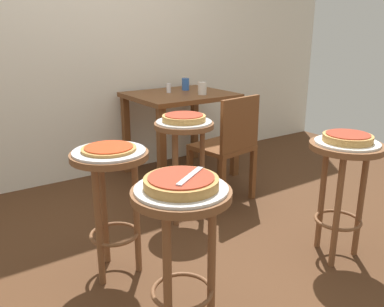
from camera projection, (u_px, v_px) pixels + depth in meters
The scene contains 20 objects.
ground_plane at pixel (186, 247), 2.57m from camera, with size 6.00×6.00×0.00m, color #4C2D19.
back_wall at pixel (77, 8), 3.42m from camera, with size 6.00×0.10×3.00m, color silver.
stool_foreground at pixel (182, 230), 1.67m from camera, with size 0.41×0.41×0.71m.
serving_plate_foreground at pixel (181, 189), 1.62m from camera, with size 0.38×0.38×0.01m, color silver.
pizza_foreground at pixel (181, 182), 1.61m from camera, with size 0.30×0.30×0.05m.
stool_middle at pixel (343, 174), 2.33m from camera, with size 0.41×0.41×0.71m.
serving_plate_middle at pixel (347, 143), 2.27m from camera, with size 0.36×0.36×0.01m, color white.
pizza_middle at pixel (348, 138), 2.26m from camera, with size 0.27×0.27×0.05m.
stool_leftside at pixel (111, 184), 2.16m from camera, with size 0.41×0.41×0.71m.
serving_plate_leftside at pixel (109, 151), 2.11m from camera, with size 0.38×0.38×0.01m, color silver.
pizza_leftside at pixel (109, 148), 2.10m from camera, with size 0.29×0.29×0.02m.
stool_rear at pixel (184, 148), 2.82m from camera, with size 0.41×0.41×0.71m.
serving_plate_rear at pixel (184, 122), 2.77m from camera, with size 0.38×0.38×0.01m, color silver.
pizza_rear at pixel (184, 118), 2.76m from camera, with size 0.30×0.30×0.05m.
dining_table at pixel (180, 107), 3.69m from camera, with size 0.89×0.76×0.77m.
cup_near_edge at pixel (202, 88), 3.56m from camera, with size 0.08×0.08×0.11m, color silver.
cup_far_edge at pixel (186, 84), 3.82m from camera, with size 0.07×0.07×0.11m, color #3360B2.
condiment_shaker at pixel (169, 88), 3.67m from camera, with size 0.04×0.04×0.08m, color white.
wooden_chair at pixel (228, 145), 3.14m from camera, with size 0.45×0.45×0.85m.
pizza_server_knife at pixel (190, 176), 1.60m from camera, with size 0.22×0.02×0.01m, color silver.
Camera 1 is at (-1.27, -1.90, 1.34)m, focal length 37.79 mm.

